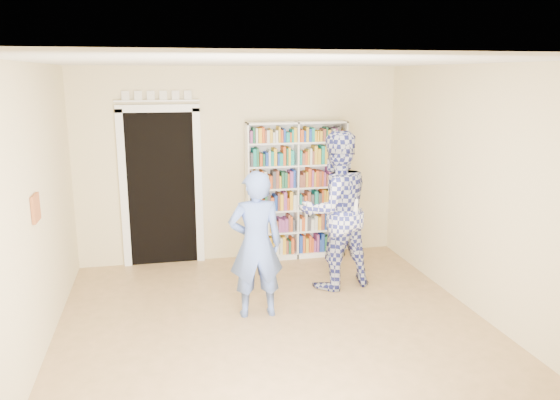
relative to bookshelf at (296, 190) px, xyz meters
The scene contains 11 objects.
floor 2.66m from the bookshelf, 108.07° to the right, with size 5.00×5.00×0.00m, color #977649.
ceiling 3.00m from the bookshelf, 108.07° to the right, with size 5.00×5.00×0.00m, color white.
wall_back 0.86m from the bookshelf, 168.48° to the left, with size 4.50×4.50×0.00m, color beige.
wall_left 3.84m from the bookshelf, 142.13° to the right, with size 5.00×5.00×0.00m, color beige.
wall_right 2.80m from the bookshelf, 57.64° to the right, with size 5.00×5.00×0.00m, color beige.
bookshelf is the anchor object (origin of this frame).
doorway 1.88m from the bookshelf, behind, with size 1.10×0.08×2.43m.
wall_art 3.71m from the bookshelf, 144.40° to the right, with size 0.03×0.25×0.25m, color brown.
man_blue 2.04m from the bookshelf, 116.43° to the right, with size 0.59×0.39×1.61m, color #5774C3.
man_plaid 1.21m from the bookshelf, 81.21° to the right, with size 0.94×0.74×1.94m, color navy.
paper_sheet 1.43m from the bookshelf, 78.47° to the right, with size 0.21×0.01×0.30m, color white.
Camera 1 is at (-1.10, -4.99, 2.59)m, focal length 35.00 mm.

